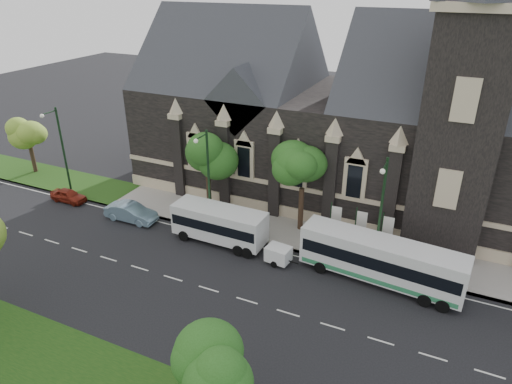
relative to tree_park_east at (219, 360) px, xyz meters
The scene contains 18 objects.
ground 12.10m from the tree_park_east, 123.52° to the left, with size 160.00×160.00×0.00m, color black.
sidewalk 20.33m from the tree_park_east, 108.16° to the left, with size 80.00×5.00×0.15m, color #9C958E.
museum 28.35m from the tree_park_east, 92.16° to the left, with size 40.00×17.70×29.90m.
tree_park_east is the anchor object (origin of this frame).
tree_walk_right 20.29m from the tree_park_east, 98.42° to the left, with size 4.08×4.08×7.80m.
tree_walk_left 23.36m from the tree_park_east, 120.87° to the left, with size 3.91×3.91×7.64m.
tree_walk_far 39.20m from the tree_park_east, 150.16° to the left, with size 3.40×3.40×6.28m.
street_lamp_near 16.86m from the tree_park_east, 76.89° to the left, with size 0.36×1.88×9.00m.
street_lamp_mid 19.32m from the tree_park_east, 121.79° to the left, with size 0.36×1.88×9.00m.
street_lamp_far 30.90m from the tree_park_east, 147.90° to the left, with size 0.36×1.88×9.00m.
banner_flag_left 18.46m from the tree_park_east, 89.65° to the left, with size 0.90×0.10×4.00m.
banner_flag_center 18.58m from the tree_park_east, 83.43° to the left, with size 0.90×0.10×4.00m.
banner_flag_right 18.91m from the tree_park_east, 77.35° to the left, with size 0.90×0.10×4.00m.
tour_coach 16.19m from the tree_park_east, 73.76° to the left, with size 11.67×3.55×3.35m.
shuttle_bus 17.72m from the tree_park_east, 119.19° to the left, with size 7.86×2.85×3.02m.
box_trailer 15.18m from the tree_park_east, 101.66° to the left, with size 2.67×1.57×1.39m.
sedan 23.37m from the tree_park_east, 139.24° to the left, with size 1.69×4.84×1.60m, color #7696AB.
car_far_red 30.05m from the tree_park_east, 148.59° to the left, with size 1.49×3.70×1.26m, color maroon.
Camera 1 is at (14.02, -22.30, 20.13)m, focal length 32.18 mm.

